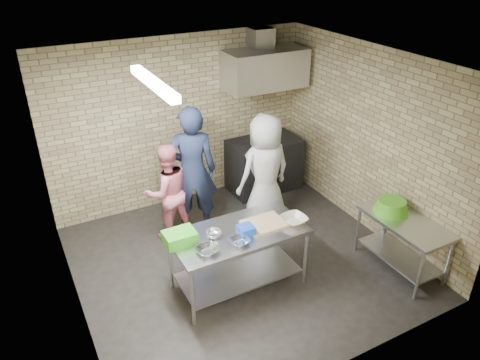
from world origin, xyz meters
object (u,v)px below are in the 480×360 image
at_px(woman_white, 265,171).
at_px(blue_tub, 246,230).
at_px(side_counter, 401,244).
at_px(man_navy, 192,171).
at_px(woman_pink, 167,191).
at_px(prep_table, 238,259).
at_px(green_basin, 391,206).
at_px(green_crate, 180,237).
at_px(bottle_red, 262,70).
at_px(stove, 264,164).

bearing_deg(woman_white, blue_tub, 46.41).
relative_size(side_counter, man_navy, 0.61).
distance_m(side_counter, woman_pink, 3.27).
relative_size(prep_table, green_basin, 3.54).
xyz_separation_m(side_counter, green_crate, (-2.74, 0.83, 0.51)).
bearing_deg(green_crate, side_counter, -16.79).
bearing_deg(woman_pink, side_counter, 133.69).
bearing_deg(bottle_red, man_navy, -152.36).
height_order(green_crate, blue_tub, green_crate).
relative_size(woman_pink, woman_white, 0.83).
bearing_deg(woman_pink, stove, -167.95).
xyz_separation_m(green_crate, woman_pink, (0.34, 1.36, -0.16)).
distance_m(green_crate, woman_pink, 1.41).
bearing_deg(blue_tub, prep_table, 116.57).
distance_m(prep_table, bottle_red, 3.25).
distance_m(stove, bottle_red, 1.60).
xyz_separation_m(bottle_red, man_navy, (-1.63, -0.85, -1.05)).
bearing_deg(blue_tub, green_crate, 163.65).
height_order(green_basin, woman_white, woman_white).
bearing_deg(man_navy, green_crate, 79.52).
distance_m(green_basin, woman_white, 1.85).
bearing_deg(woman_white, bottle_red, -121.58).
bearing_deg(man_navy, side_counter, 151.59).
height_order(green_crate, bottle_red, bottle_red).
xyz_separation_m(blue_tub, bottle_red, (1.59, 2.38, 1.16)).
relative_size(prep_table, woman_white, 0.93).
height_order(prep_table, side_counter, prep_table).
bearing_deg(green_basin, green_crate, 168.02).
distance_m(prep_table, man_navy, 1.54).
distance_m(stove, blue_tub, 2.67).
height_order(side_counter, stove, stove).
bearing_deg(side_counter, prep_table, 160.89).
relative_size(stove, green_basin, 2.61).
bearing_deg(green_crate, prep_table, -9.73).
bearing_deg(prep_table, bottle_red, 54.28).
xyz_separation_m(blue_tub, man_navy, (-0.04, 1.53, 0.10)).
relative_size(stove, bottle_red, 6.67).
bearing_deg(prep_table, side_counter, -19.11).
height_order(stove, blue_tub, blue_tub).
distance_m(side_counter, woman_white, 2.13).
xyz_separation_m(prep_table, bottle_red, (1.64, 2.28, 1.62)).
bearing_deg(side_counter, blue_tub, 163.04).
xyz_separation_m(green_basin, woman_pink, (-2.39, 1.93, -0.11)).
bearing_deg(blue_tub, woman_white, 50.73).
relative_size(stove, woman_white, 0.68).
bearing_deg(woman_pink, green_basin, 136.89).
xyz_separation_m(stove, bottle_red, (0.05, 0.24, 1.58)).
bearing_deg(woman_white, stove, -125.02).
distance_m(prep_table, green_crate, 0.86).
relative_size(green_crate, woman_white, 0.21).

